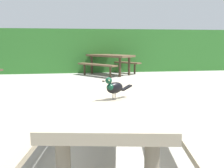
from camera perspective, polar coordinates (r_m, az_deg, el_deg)
ground_plane at (r=2.53m, az=2.21°, el=-18.05°), size 60.00×60.00×0.00m
hedge_wall at (r=10.37m, az=-6.16°, el=7.99°), size 28.00×1.90×1.71m
picnic_table_foreground at (r=2.12m, az=-0.33°, el=-7.38°), size 1.94×1.97×0.74m
bird_grackle at (r=1.86m, az=0.42°, el=-0.73°), size 0.26×0.17×0.18m
picnic_table_mid_right at (r=8.95m, az=-0.51°, el=5.84°), size 2.39×2.39×0.74m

